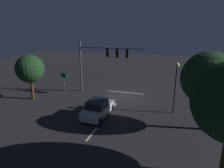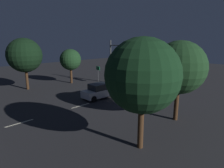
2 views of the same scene
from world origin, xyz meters
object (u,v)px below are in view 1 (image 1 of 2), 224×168
(route_sign, at_px, (64,78))
(tree_right_near, at_px, (30,69))
(tree_left_near, at_px, (208,79))
(traffic_signal_assembly, at_px, (103,57))
(street_lamp_left_kerb, at_px, (176,78))
(car_approaching, at_px, (98,108))

(route_sign, height_order, tree_right_near, tree_right_near)
(route_sign, xyz_separation_m, tree_left_near, (-16.53, 5.76, 2.59))
(traffic_signal_assembly, xyz_separation_m, tree_right_near, (7.33, 4.50, -1.03))
(route_sign, relative_size, tree_left_near, 0.38)
(traffic_signal_assembly, bearing_deg, street_lamp_left_kerb, 157.63)
(tree_left_near, xyz_separation_m, tree_right_near, (18.54, -1.91, -0.74))
(traffic_signal_assembly, distance_m, route_sign, 6.08)
(street_lamp_left_kerb, distance_m, route_sign, 14.59)
(route_sign, bearing_deg, tree_right_near, 62.41)
(route_sign, bearing_deg, car_approaching, 140.37)
(traffic_signal_assembly, relative_size, tree_right_near, 1.57)
(traffic_signal_assembly, height_order, tree_left_near, traffic_signal_assembly)
(tree_left_near, bearing_deg, street_lamp_left_kerb, -49.52)
(street_lamp_left_kerb, height_order, tree_right_near, tree_right_near)
(tree_left_near, relative_size, tree_right_near, 1.23)
(car_approaching, relative_size, route_sign, 1.76)
(traffic_signal_assembly, distance_m, tree_left_near, 12.92)
(traffic_signal_assembly, height_order, route_sign, traffic_signal_assembly)
(traffic_signal_assembly, height_order, tree_right_near, traffic_signal_assembly)
(car_approaching, relative_size, tree_left_near, 0.68)
(street_lamp_left_kerb, xyz_separation_m, tree_left_near, (-2.36, 2.77, 0.84))
(route_sign, bearing_deg, street_lamp_left_kerb, 168.07)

